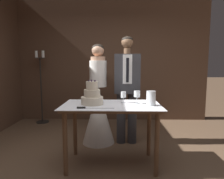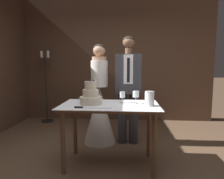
{
  "view_description": "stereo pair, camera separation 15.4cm",
  "coord_description": "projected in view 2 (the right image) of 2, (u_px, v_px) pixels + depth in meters",
  "views": [
    {
      "loc": [
        0.14,
        -2.27,
        1.31
      ],
      "look_at": [
        0.08,
        0.63,
        0.96
      ],
      "focal_mm": 32.0,
      "sensor_mm": 36.0,
      "label": 1
    },
    {
      "loc": [
        0.29,
        -2.26,
        1.31
      ],
      "look_at": [
        0.08,
        0.63,
        0.96
      ],
      "focal_mm": 32.0,
      "sensor_mm": 36.0,
      "label": 2
    }
  ],
  "objects": [
    {
      "name": "bride",
      "position": [
        100.0,
        107.0,
        3.35
      ],
      "size": [
        0.54,
        0.54,
        1.65
      ],
      "color": "white",
      "rests_on": "ground_plane"
    },
    {
      "name": "tiered_cake",
      "position": [
        91.0,
        96.0,
        2.57
      ],
      "size": [
        0.28,
        0.28,
        0.32
      ],
      "color": "beige",
      "rests_on": "cake_table"
    },
    {
      "name": "cake_table",
      "position": [
        110.0,
        113.0,
        2.58
      ],
      "size": [
        1.25,
        0.74,
        0.81
      ],
      "color": "brown",
      "rests_on": "ground_plane"
    },
    {
      "name": "wine_glass_near",
      "position": [
        122.0,
        95.0,
        2.66
      ],
      "size": [
        0.07,
        0.07,
        0.15
      ],
      "color": "silver",
      "rests_on": "cake_table"
    },
    {
      "name": "candle_stand",
      "position": [
        46.0,
        88.0,
        4.59
      ],
      "size": [
        0.28,
        0.28,
        1.63
      ],
      "color": "black",
      "rests_on": "ground_plane"
    },
    {
      "name": "ground_plane",
      "position": [
        102.0,
        174.0,
        2.42
      ],
      "size": [
        40.0,
        40.0,
        0.0
      ],
      "primitive_type": "plane",
      "color": "brown"
    },
    {
      "name": "hurricane_candle",
      "position": [
        149.0,
        99.0,
        2.46
      ],
      "size": [
        0.12,
        0.12,
        0.18
      ],
      "color": "silver",
      "rests_on": "cake_table"
    },
    {
      "name": "wall_back",
      "position": [
        115.0,
        59.0,
        4.75
      ],
      "size": [
        4.56,
        0.12,
        2.92
      ],
      "primitive_type": "cube",
      "color": "#513828",
      "rests_on": "ground_plane"
    },
    {
      "name": "wine_glass_middle",
      "position": [
        136.0,
        94.0,
        2.58
      ],
      "size": [
        0.08,
        0.08,
        0.17
      ],
      "color": "silver",
      "rests_on": "cake_table"
    },
    {
      "name": "groom",
      "position": [
        128.0,
        86.0,
        3.27
      ],
      "size": [
        0.41,
        0.25,
        1.77
      ],
      "color": "#38383D",
      "rests_on": "ground_plane"
    },
    {
      "name": "cake_knife",
      "position": [
        86.0,
        107.0,
        2.34
      ],
      "size": [
        0.44,
        0.04,
        0.02
      ],
      "rotation": [
        0.0,
        0.0,
        0.03
      ],
      "color": "silver",
      "rests_on": "cake_table"
    }
  ]
}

